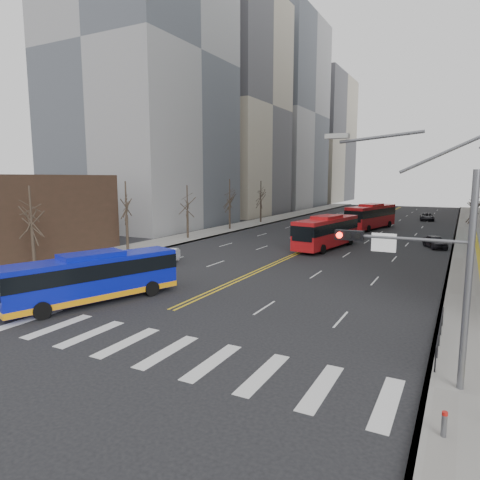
% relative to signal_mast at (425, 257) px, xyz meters
% --- Properties ---
extents(ground, '(220.00, 220.00, 0.00)m').
position_rel_signal_mast_xyz_m(ground, '(-13.77, -2.00, -4.86)').
color(ground, black).
extents(sidewalk_left, '(5.00, 130.00, 0.15)m').
position_rel_signal_mast_xyz_m(sidewalk_left, '(-30.27, 43.00, -4.78)').
color(sidewalk_left, gray).
rests_on(sidewalk_left, ground).
extents(crosswalk, '(26.70, 4.00, 0.01)m').
position_rel_signal_mast_xyz_m(crosswalk, '(-13.77, -2.00, -4.85)').
color(crosswalk, silver).
rests_on(crosswalk, ground).
extents(centerline, '(0.55, 100.00, 0.01)m').
position_rel_signal_mast_xyz_m(centerline, '(-13.77, 53.00, -4.85)').
color(centerline, gold).
rests_on(centerline, ground).
extents(office_towers, '(83.00, 134.00, 58.00)m').
position_rel_signal_mast_xyz_m(office_towers, '(-13.64, 66.51, 19.07)').
color(office_towers, gray).
rests_on(office_towers, ground).
extents(storefront, '(14.00, 18.00, 8.00)m').
position_rel_signal_mast_xyz_m(storefront, '(-39.77, 9.97, -0.85)').
color(storefront, '#2F2217').
rests_on(storefront, ground).
extents(signal_mast, '(5.37, 0.37, 9.39)m').
position_rel_signal_mast_xyz_m(signal_mast, '(0.00, 0.00, 0.00)').
color(signal_mast, slate).
rests_on(signal_mast, ground).
extents(pedestrian_railing, '(0.06, 6.06, 1.02)m').
position_rel_signal_mast_xyz_m(pedestrian_railing, '(0.53, 4.00, -4.03)').
color(pedestrian_railing, black).
rests_on(pedestrian_railing, sidewalk_right).
extents(street_trees, '(35.20, 47.20, 7.60)m').
position_rel_signal_mast_xyz_m(street_trees, '(-20.94, 32.55, 0.02)').
color(street_trees, black).
rests_on(street_trees, ground).
extents(blue_bus, '(5.76, 10.98, 3.18)m').
position_rel_signal_mast_xyz_m(blue_bus, '(-18.91, 2.00, -3.19)').
color(blue_bus, '#0B15A9').
rests_on(blue_bus, ground).
extents(red_bus_near, '(4.32, 11.72, 3.63)m').
position_rel_signal_mast_xyz_m(red_bus_near, '(-12.06, 29.05, -2.84)').
color(red_bus_near, red).
rests_on(red_bus_near, ground).
extents(red_bus_far, '(5.42, 12.44, 3.82)m').
position_rel_signal_mast_xyz_m(red_bus_far, '(-11.26, 49.78, -2.74)').
color(red_bus_far, red).
rests_on(red_bus_far, ground).
extents(car_white, '(2.96, 4.24, 1.33)m').
position_rel_signal_mast_xyz_m(car_white, '(-22.33, 14.18, -4.19)').
color(car_white, silver).
rests_on(car_white, ground).
extents(car_dark_mid, '(3.13, 4.40, 1.39)m').
position_rel_signal_mast_xyz_m(car_dark_mid, '(-1.45, 34.80, -4.16)').
color(car_dark_mid, black).
rests_on(car_dark_mid, ground).
extents(car_silver, '(3.43, 5.35, 1.44)m').
position_rel_signal_mast_xyz_m(car_silver, '(-18.43, 63.45, -4.13)').
color(car_silver, '#A1A0A5').
rests_on(car_silver, ground).
extents(car_dark_far, '(2.84, 5.12, 1.35)m').
position_rel_signal_mast_xyz_m(car_dark_far, '(-4.68, 67.59, -4.18)').
color(car_dark_far, black).
rests_on(car_dark_far, ground).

